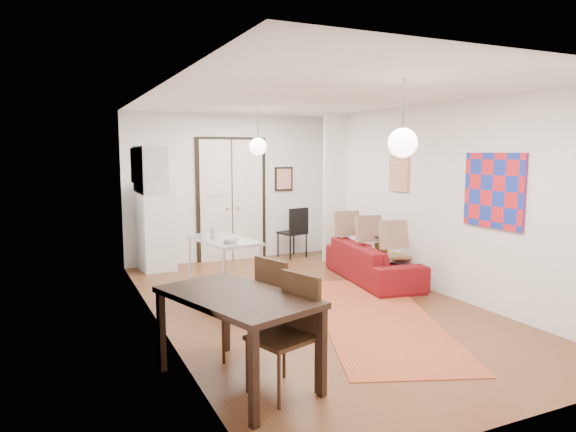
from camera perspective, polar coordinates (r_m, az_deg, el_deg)
name	(u,v)px	position (r m, az deg, el deg)	size (l,w,h in m)	color
floor	(311,305)	(7.38, 2.54, -9.89)	(7.00, 7.00, 0.00)	brown
ceiling	(312,97)	(7.10, 2.68, 13.12)	(4.20, 7.00, 0.02)	white
wall_back	(231,188)	(10.32, -6.37, 3.15)	(4.20, 0.02, 2.90)	white
wall_front	(521,245)	(4.32, 24.48, -2.95)	(4.20, 0.02, 2.90)	white
wall_left	(157,211)	(6.41, -14.31, 0.56)	(0.02, 7.00, 2.90)	white
wall_right	(431,198)	(8.27, 15.66, 1.95)	(0.02, 7.00, 2.90)	white
double_doors	(232,200)	(10.29, -6.27, 1.74)	(1.44, 0.06, 2.50)	silver
stub_partition	(335,188)	(10.21, 5.26, 3.12)	(0.50, 0.10, 2.90)	white
wall_cabinet	(150,170)	(7.88, -15.12, 5.00)	(0.35, 1.00, 0.70)	silver
painting_popart	(494,191)	(7.33, 21.89, 2.64)	(0.05, 1.00, 1.00)	red
painting_abstract	(399,173)	(8.85, 12.25, 4.65)	(0.05, 0.50, 0.60)	white
poster_back	(284,179)	(10.70, -0.46, 4.14)	(0.40, 0.03, 0.50)	red
print_left	(134,165)	(8.35, -16.74, 5.40)	(0.03, 0.44, 0.54)	olive
pendant_back	(258,147)	(8.88, -3.35, 7.71)	(0.30, 0.30, 0.80)	white
pendant_front	(403,143)	(5.36, 12.62, 7.95)	(0.30, 0.30, 0.80)	white
kilim_rug	(376,317)	(6.97, 9.73, -10.98)	(1.43, 3.80, 0.01)	#C95B32
sofa	(373,262)	(8.79, 9.41, -5.04)	(0.86, 2.19, 0.64)	maroon
coffee_table	(382,258)	(8.81, 10.43, -4.60)	(1.07, 0.70, 0.45)	tan
potted_plant	(383,242)	(8.76, 10.47, -2.83)	(0.39, 0.34, 0.43)	#356F32
kitchen_counter	(224,262)	(7.30, -7.15, -5.06)	(0.79, 1.32, 0.95)	#B8B9BD
bowl	(230,240)	(6.95, -6.45, -2.66)	(0.22, 0.22, 0.05)	beige
soap_bottle	(215,229)	(7.45, -8.16, -1.48)	(0.09, 0.09, 0.20)	teal
fridge	(156,226)	(9.66, -14.42, -1.09)	(0.57, 0.57, 1.63)	white
dining_table	(237,304)	(4.83, -5.70, -9.72)	(1.32, 1.75, 0.86)	black
dining_chair_near	(250,302)	(5.38, -4.28, -9.54)	(0.64, 0.78, 1.06)	#392112
dining_chair_far	(277,323)	(4.76, -1.26, -11.77)	(0.64, 0.78, 1.06)	#392112
black_side_chair	(290,227)	(10.61, 0.23, -1.25)	(0.57, 0.57, 1.04)	black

